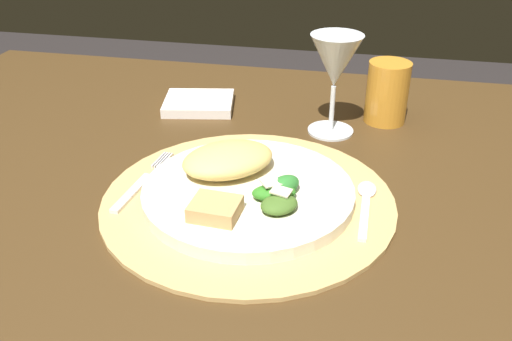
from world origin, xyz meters
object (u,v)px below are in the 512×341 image
object	(u,v)px
spoon	(366,199)
napkin	(199,103)
amber_tumbler	(387,92)
dining_table	(210,255)
dinner_plate	(248,192)
wine_glass	(335,64)
fork	(141,183)

from	to	relation	value
spoon	napkin	xyz separation A→B (m)	(-0.31, 0.27, -0.00)
napkin	amber_tumbler	xyz separation A→B (m)	(0.33, 0.01, 0.04)
dining_table	dinner_plate	size ratio (longest dim) A/B	4.54
napkin	wine_glass	world-z (taller)	wine_glass
fork	wine_glass	size ratio (longest dim) A/B	1.01
dining_table	wine_glass	world-z (taller)	wine_glass
dinner_plate	wine_glass	world-z (taller)	wine_glass
fork	napkin	world-z (taller)	napkin
dinner_plate	fork	world-z (taller)	dinner_plate
dinner_plate	fork	xyz separation A→B (m)	(-0.15, 0.00, -0.01)
spoon	amber_tumbler	xyz separation A→B (m)	(0.02, 0.28, 0.04)
fork	amber_tumbler	xyz separation A→B (m)	(0.33, 0.30, 0.04)
dinner_plate	napkin	distance (m)	0.33
dinner_plate	amber_tumbler	bearing A→B (deg)	59.90
napkin	spoon	bearing A→B (deg)	-40.67
dining_table	dinner_plate	xyz separation A→B (m)	(0.07, -0.04, 0.14)
napkin	fork	bearing A→B (deg)	-89.06
spoon	napkin	size ratio (longest dim) A/B	1.13
fork	wine_glass	bearing A→B (deg)	44.46
dining_table	fork	xyz separation A→B (m)	(-0.08, -0.03, 0.14)
spoon	wine_glass	size ratio (longest dim) A/B	0.85
wine_glass	napkin	bearing A→B (deg)	167.61
fork	spoon	bearing A→B (deg)	4.32
spoon	dinner_plate	bearing A→B (deg)	-170.40
spoon	wine_glass	xyz separation A→B (m)	(-0.06, 0.21, 0.11)
fork	amber_tumbler	distance (m)	0.44
dinner_plate	spoon	world-z (taller)	dinner_plate
dining_table	fork	size ratio (longest dim) A/B	7.64
dinner_plate	amber_tumbler	xyz separation A→B (m)	(0.17, 0.30, 0.04)
dinner_plate	wine_glass	xyz separation A→B (m)	(0.09, 0.24, 0.10)
amber_tumbler	wine_glass	bearing A→B (deg)	-143.93
dining_table	wine_glass	bearing A→B (deg)	52.44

